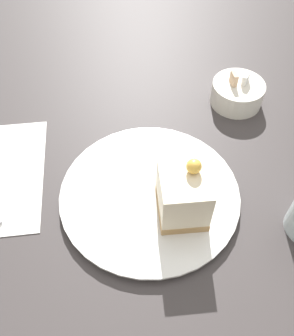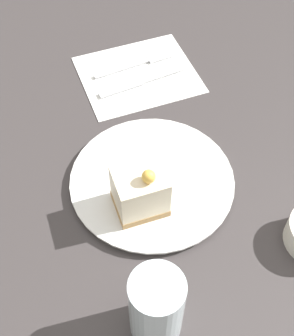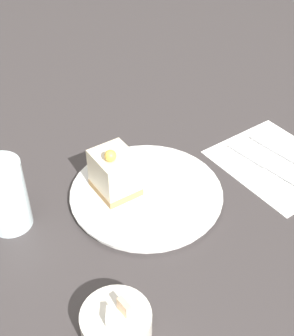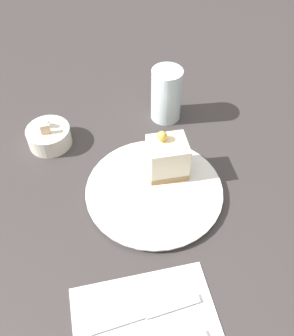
{
  "view_description": "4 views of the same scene",
  "coord_description": "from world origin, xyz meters",
  "px_view_note": "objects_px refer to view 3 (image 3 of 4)",
  "views": [
    {
      "loc": [
        0.03,
        -0.32,
        0.47
      ],
      "look_at": [
        -0.0,
        -0.01,
        0.06
      ],
      "focal_mm": 40.0,
      "sensor_mm": 36.0,
      "label": 1
    },
    {
      "loc": [
        0.43,
        -0.08,
        0.62
      ],
      "look_at": [
        0.02,
        -0.02,
        0.07
      ],
      "focal_mm": 50.0,
      "sensor_mm": 36.0,
      "label": 2
    },
    {
      "loc": [
        0.22,
        0.54,
        0.56
      ],
      "look_at": [
        0.0,
        -0.01,
        0.07
      ],
      "focal_mm": 50.0,
      "sensor_mm": 36.0,
      "label": 3
    },
    {
      "loc": [
        -0.44,
        0.0,
        0.58
      ],
      "look_at": [
        0.02,
        0.01,
        0.05
      ],
      "focal_mm": 40.0,
      "sensor_mm": 36.0,
      "label": 4
    }
  ],
  "objects_px": {
    "fork": "(293,160)",
    "knife": "(260,162)",
    "cake_slice": "(115,173)",
    "drinking_glass": "(5,195)",
    "plate": "(144,194)",
    "sugar_bowl": "(116,324)"
  },
  "relations": [
    {
      "from": "plate",
      "to": "cake_slice",
      "type": "height_order",
      "value": "cake_slice"
    },
    {
      "from": "plate",
      "to": "drinking_glass",
      "type": "relative_size",
      "value": 2.12
    },
    {
      "from": "cake_slice",
      "to": "knife",
      "type": "relative_size",
      "value": 0.56
    },
    {
      "from": "cake_slice",
      "to": "drinking_glass",
      "type": "xyz_separation_m",
      "value": [
        0.18,
        -0.0,
        0.01
      ]
    },
    {
      "from": "plate",
      "to": "drinking_glass",
      "type": "xyz_separation_m",
      "value": [
        0.22,
        -0.03,
        0.05
      ]
    },
    {
      "from": "knife",
      "to": "plate",
      "type": "bearing_deg",
      "value": -17.7
    },
    {
      "from": "cake_slice",
      "to": "fork",
      "type": "distance_m",
      "value": 0.35
    },
    {
      "from": "fork",
      "to": "knife",
      "type": "bearing_deg",
      "value": -35.01
    },
    {
      "from": "plate",
      "to": "sugar_bowl",
      "type": "relative_size",
      "value": 2.85
    },
    {
      "from": "fork",
      "to": "plate",
      "type": "bearing_deg",
      "value": -21.38
    },
    {
      "from": "cake_slice",
      "to": "drinking_glass",
      "type": "bearing_deg",
      "value": -12.15
    },
    {
      "from": "drinking_glass",
      "to": "sugar_bowl",
      "type": "bearing_deg",
      "value": 110.11
    },
    {
      "from": "cake_slice",
      "to": "sugar_bowl",
      "type": "relative_size",
      "value": 1.03
    },
    {
      "from": "cake_slice",
      "to": "fork",
      "type": "relative_size",
      "value": 0.59
    },
    {
      "from": "plate",
      "to": "cake_slice",
      "type": "bearing_deg",
      "value": -29.99
    },
    {
      "from": "sugar_bowl",
      "to": "drinking_glass",
      "type": "distance_m",
      "value": 0.27
    },
    {
      "from": "knife",
      "to": "fork",
      "type": "bearing_deg",
      "value": 144.99
    },
    {
      "from": "plate",
      "to": "knife",
      "type": "distance_m",
      "value": 0.24
    },
    {
      "from": "knife",
      "to": "drinking_glass",
      "type": "relative_size",
      "value": 1.38
    },
    {
      "from": "fork",
      "to": "drinking_glass",
      "type": "bearing_deg",
      "value": -22.94
    },
    {
      "from": "plate",
      "to": "knife",
      "type": "height_order",
      "value": "plate"
    },
    {
      "from": "sugar_bowl",
      "to": "drinking_glass",
      "type": "height_order",
      "value": "drinking_glass"
    }
  ]
}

